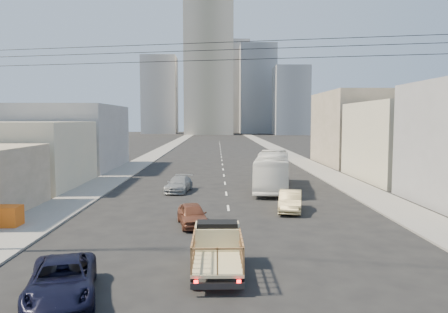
{
  "coord_description": "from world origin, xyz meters",
  "views": [
    {
      "loc": [
        -0.82,
        -16.24,
        6.19
      ],
      "look_at": [
        -0.27,
        15.65,
        3.5
      ],
      "focal_mm": 35.0,
      "sensor_mm": 36.0,
      "label": 1
    }
  ],
  "objects_px": {
    "navy_pickup": "(62,280)",
    "sedan_tan": "(290,201)",
    "sedan_grey": "(179,184)",
    "crate_stack": "(4,216)",
    "sedan_brown": "(192,215)",
    "city_bus": "(273,171)",
    "flatbed_pickup": "(217,246)"
  },
  "relations": [
    {
      "from": "crate_stack",
      "to": "sedan_grey",
      "type": "bearing_deg",
      "value": 54.44
    },
    {
      "from": "navy_pickup",
      "to": "sedan_grey",
      "type": "relative_size",
      "value": 1.08
    },
    {
      "from": "sedan_brown",
      "to": "sedan_grey",
      "type": "bearing_deg",
      "value": 87.45
    },
    {
      "from": "sedan_tan",
      "to": "sedan_grey",
      "type": "xyz_separation_m",
      "value": [
        -8.24,
        8.23,
        -0.05
      ]
    },
    {
      "from": "crate_stack",
      "to": "navy_pickup",
      "type": "bearing_deg",
      "value": -55.86
    },
    {
      "from": "navy_pickup",
      "to": "sedan_brown",
      "type": "bearing_deg",
      "value": 54.89
    },
    {
      "from": "sedan_brown",
      "to": "crate_stack",
      "type": "xyz_separation_m",
      "value": [
        -10.76,
        -0.35,
        0.04
      ]
    },
    {
      "from": "sedan_tan",
      "to": "sedan_grey",
      "type": "relative_size",
      "value": 0.94
    },
    {
      "from": "navy_pickup",
      "to": "sedan_tan",
      "type": "distance_m",
      "value": 17.7
    },
    {
      "from": "navy_pickup",
      "to": "sedan_tan",
      "type": "relative_size",
      "value": 1.14
    },
    {
      "from": "sedan_grey",
      "to": "city_bus",
      "type": "bearing_deg",
      "value": 17.57
    },
    {
      "from": "flatbed_pickup",
      "to": "sedan_tan",
      "type": "distance_m",
      "value": 12.85
    },
    {
      "from": "sedan_tan",
      "to": "city_bus",
      "type": "bearing_deg",
      "value": 100.59
    },
    {
      "from": "sedan_grey",
      "to": "crate_stack",
      "type": "bearing_deg",
      "value": -117.8
    },
    {
      "from": "city_bus",
      "to": "sedan_tan",
      "type": "distance_m",
      "value": 9.7
    },
    {
      "from": "navy_pickup",
      "to": "crate_stack",
      "type": "xyz_separation_m",
      "value": [
        -6.84,
        10.09,
        0.02
      ]
    },
    {
      "from": "navy_pickup",
      "to": "sedan_tan",
      "type": "bearing_deg",
      "value": 39.75
    },
    {
      "from": "sedan_brown",
      "to": "sedan_grey",
      "type": "height_order",
      "value": "sedan_grey"
    },
    {
      "from": "sedan_brown",
      "to": "sedan_tan",
      "type": "bearing_deg",
      "value": 20.39
    },
    {
      "from": "crate_stack",
      "to": "flatbed_pickup",
      "type": "bearing_deg",
      "value": -31.81
    },
    {
      "from": "sedan_grey",
      "to": "crate_stack",
      "type": "relative_size",
      "value": 2.49
    },
    {
      "from": "city_bus",
      "to": "crate_stack",
      "type": "height_order",
      "value": "city_bus"
    },
    {
      "from": "city_bus",
      "to": "crate_stack",
      "type": "xyz_separation_m",
      "value": [
        -17.21,
        -13.93,
        -0.95
      ]
    },
    {
      "from": "sedan_brown",
      "to": "crate_stack",
      "type": "bearing_deg",
      "value": 170.78
    },
    {
      "from": "flatbed_pickup",
      "to": "crate_stack",
      "type": "relative_size",
      "value": 2.45
    },
    {
      "from": "navy_pickup",
      "to": "sedan_brown",
      "type": "distance_m",
      "value": 11.15
    },
    {
      "from": "flatbed_pickup",
      "to": "city_bus",
      "type": "xyz_separation_m",
      "value": [
        5.0,
        21.51,
        0.55
      ]
    },
    {
      "from": "sedan_tan",
      "to": "flatbed_pickup",
      "type": "bearing_deg",
      "value": -101.98
    },
    {
      "from": "sedan_grey",
      "to": "crate_stack",
      "type": "height_order",
      "value": "sedan_grey"
    },
    {
      "from": "flatbed_pickup",
      "to": "sedan_grey",
      "type": "xyz_separation_m",
      "value": [
        -3.27,
        20.08,
        -0.44
      ]
    },
    {
      "from": "city_bus",
      "to": "flatbed_pickup",
      "type": "bearing_deg",
      "value": -94.2
    },
    {
      "from": "navy_pickup",
      "to": "sedan_tan",
      "type": "xyz_separation_m",
      "value": [
        10.34,
        14.36,
        0.02
      ]
    }
  ]
}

